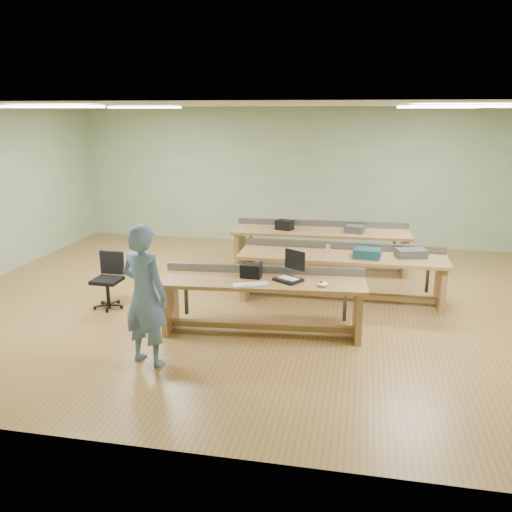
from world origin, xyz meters
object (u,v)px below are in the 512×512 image
parts_bin_teal (367,253)px  laptop_base (288,280)px  person (145,295)px  camera_bag (251,271)px  workbench_front (262,293)px  mug (360,254)px  task_chair (109,287)px  drinks_can (328,249)px  workbench_back (321,240)px  parts_bin_grey (411,253)px  workbench_mid (341,266)px

parts_bin_teal → laptop_base: bearing=-126.2°
person → camera_bag: (1.00, 1.23, -0.01)m
workbench_front → camera_bag: size_ratio=10.25×
parts_bin_teal → mug: 0.11m
laptop_base → camera_bag: camera_bag is taller
task_chair → drinks_can: (3.23, 1.08, 0.51)m
laptop_base → parts_bin_teal: size_ratio=0.84×
camera_bag → parts_bin_teal: bearing=43.3°
laptop_base → parts_bin_teal: (1.02, 1.39, 0.05)m
drinks_can → laptop_base: bearing=-104.6°
workbench_back → parts_bin_grey: (1.51, -1.64, 0.24)m
person → drinks_can: bearing=-107.2°
workbench_mid → laptop_base: (-0.63, -1.52, 0.20)m
camera_bag → parts_bin_grey: 2.67m
workbench_front → workbench_back: same height
mug → person: bearing=-133.4°
workbench_mid → parts_bin_grey: parts_bin_grey is taller
workbench_mid → parts_bin_grey: size_ratio=7.23×
person → drinks_can: 3.36m
workbench_mid → parts_bin_teal: parts_bin_teal is taller
person → laptop_base: (1.52, 1.18, -0.08)m
laptop_base → parts_bin_grey: bearing=75.5°
workbench_back → parts_bin_teal: 2.03m
mug → workbench_mid: bearing=154.4°
workbench_front → workbench_mid: same height
task_chair → parts_bin_grey: size_ratio=1.91×
workbench_back → task_chair: bearing=-139.6°
person → mug: bearing=-115.5°
person → laptop_base: size_ratio=5.10×
workbench_mid → camera_bag: bearing=-128.0°
person → camera_bag: bearing=-111.4°
person → task_chair: bearing=-34.1°
workbench_front → person: size_ratio=1.64×
workbench_front → task_chair: size_ratio=3.29×
task_chair → parts_bin_teal: parts_bin_teal is taller
workbench_back → parts_bin_grey: size_ratio=7.46×
workbench_front → parts_bin_teal: (1.37, 1.39, 0.27)m
drinks_can → workbench_front: bearing=-115.8°
workbench_back → camera_bag: (-0.68, -3.16, 0.28)m
task_chair → mug: bearing=15.3°
task_chair → parts_bin_grey: parts_bin_grey is taller
laptop_base → parts_bin_grey: 2.30m
workbench_front → drinks_can: (0.76, 1.57, 0.26)m
camera_bag → drinks_can: size_ratio=2.03×
workbench_mid → laptop_base: workbench_mid is taller
drinks_can → mug: bearing=-20.1°
workbench_back → laptop_base: 3.22m
task_chair → mug: task_chair is taller
camera_bag → parts_bin_grey: size_ratio=0.61×
parts_bin_grey → drinks_can: 1.27m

